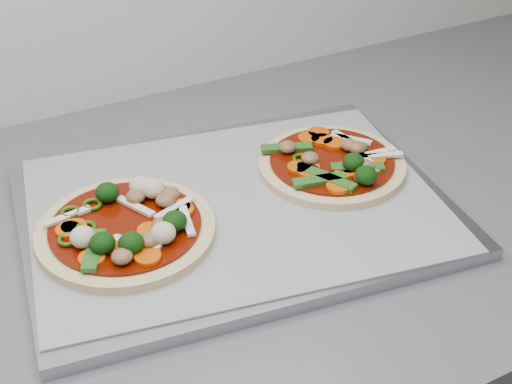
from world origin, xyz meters
name	(u,v)px	position (x,y,z in m)	size (l,w,h in m)	color
baking_tray	(235,209)	(0.61, 1.30, 0.91)	(0.43, 0.32, 0.01)	#9B9CA0
parchment	(235,203)	(0.61, 1.30, 0.92)	(0.42, 0.30, 0.00)	gray
pizza_left	(128,227)	(0.49, 1.29, 0.93)	(0.21, 0.21, 0.03)	#E4CD85
pizza_right	(334,163)	(0.74, 1.30, 0.92)	(0.19, 0.19, 0.03)	#E4CD85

